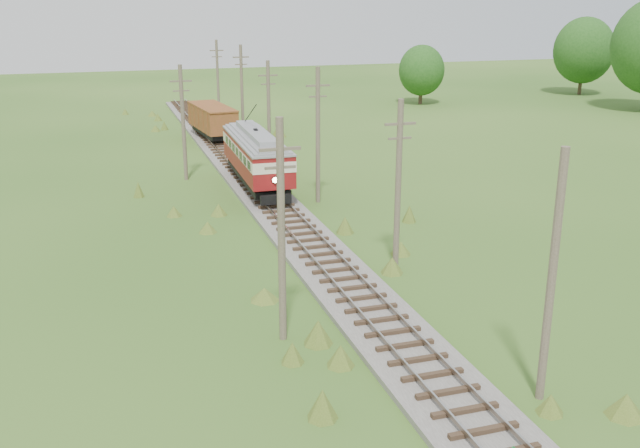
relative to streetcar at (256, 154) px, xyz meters
name	(u,v)px	position (x,y,z in m)	size (l,w,h in m)	color
railbed_main	(262,192)	(0.00, -1.49, -2.44)	(3.60, 96.00, 0.57)	#605B54
streetcar	(256,154)	(0.00, 0.00, 0.00)	(3.18, 12.44, 5.65)	black
gondola	(212,119)	(0.00, 19.36, -0.53)	(3.68, 8.80, 2.84)	black
gravel_pile	(258,143)	(3.26, 14.14, -2.10)	(3.12, 3.31, 1.14)	gray
utility_pole_r_1	(552,279)	(3.10, -30.49, 1.77)	(0.30, 0.30, 8.80)	brown
utility_pole_r_2	(398,184)	(3.30, -17.49, 1.79)	(1.60, 0.30, 8.60)	brown
utility_pole_r_3	(318,134)	(3.20, -4.49, 2.00)	(1.60, 0.30, 9.00)	brown
utility_pole_r_4	(269,111)	(3.00, 8.51, 1.69)	(1.60, 0.30, 8.40)	brown
utility_pole_r_5	(242,89)	(3.40, 21.51, 1.95)	(1.60, 0.30, 8.90)	brown
utility_pole_r_6	(218,77)	(3.20, 34.51, 1.85)	(1.60, 0.30, 8.70)	brown
utility_pole_l_a	(281,230)	(-4.20, -23.49, 2.00)	(1.60, 0.30, 9.00)	brown
utility_pole_l_b	(183,122)	(-4.50, 4.51, 1.79)	(1.60, 0.30, 8.60)	brown
tree_right_5	(584,50)	(56.00, 38.51, 3.56)	(8.40, 8.40, 10.82)	#38281C
tree_mid_b	(422,70)	(30.00, 36.51, 1.70)	(5.88, 5.88, 7.57)	#38281C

